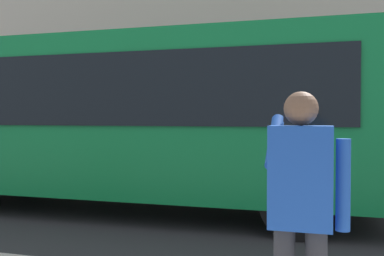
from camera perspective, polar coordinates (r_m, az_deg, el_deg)
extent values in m
plane|color=#2B2B2D|center=(7.83, 16.66, -11.04)|extent=(60.00, 60.00, 0.00)
cube|color=#0F7238|center=(8.02, -8.12, 1.55)|extent=(9.00, 2.50, 2.60)
cube|color=black|center=(6.91, -12.50, 4.86)|extent=(7.60, 0.06, 1.10)
cylinder|color=black|center=(10.59, -20.52, -5.06)|extent=(1.00, 0.28, 1.00)
cylinder|color=black|center=(8.48, 14.13, -6.62)|extent=(1.00, 0.28, 1.00)
cylinder|color=black|center=(6.31, 13.29, -9.41)|extent=(1.00, 0.28, 1.00)
cube|color=#1E4CAD|center=(2.95, 13.80, -6.14)|extent=(0.40, 0.24, 0.66)
sphere|color=brown|center=(2.92, 13.85, 2.45)|extent=(0.22, 0.22, 0.22)
cylinder|color=#1E4CAD|center=(2.95, 18.88, -6.94)|extent=(0.09, 0.09, 0.58)
cylinder|color=#1E4CAD|center=(3.10, 10.64, -1.66)|extent=(0.09, 0.48, 0.37)
cube|color=black|center=(3.23, 12.32, 2.01)|extent=(0.07, 0.01, 0.14)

